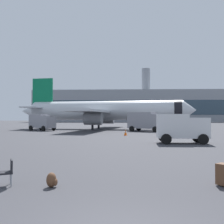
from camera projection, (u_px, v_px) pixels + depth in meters
airplane_at_gate at (104, 111)px, 52.85m from camera, size 35.72×32.36×10.50m
service_truck at (42, 121)px, 46.94m from camera, size 5.22×4.47×2.90m
fuel_truck at (146, 121)px, 44.24m from camera, size 6.39×5.11×3.20m
cargo_van at (182, 127)px, 23.55m from camera, size 4.47×2.46×2.60m
safety_cone_near at (153, 128)px, 49.15m from camera, size 0.44×0.44×0.68m
safety_cone_mid at (126, 132)px, 34.16m from camera, size 0.44×0.44×0.76m
traveller_backpack at (52, 180)px, 8.70m from camera, size 0.36×0.40×0.48m
gate_chair at (7, 171)px, 8.89m from camera, size 0.65×0.65×0.86m
terminal_building at (137, 106)px, 141.98m from camera, size 108.33×17.23×28.59m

